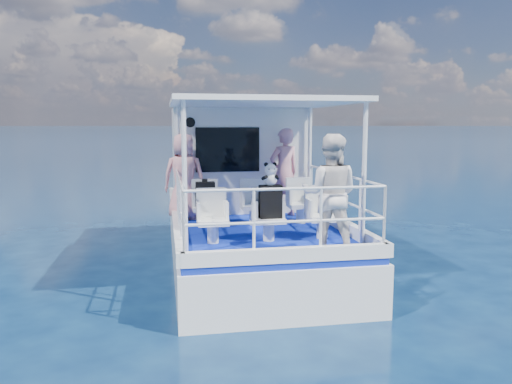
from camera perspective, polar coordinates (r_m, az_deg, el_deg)
ground at (r=9.37m, az=0.02°, el=-9.40°), size 2000.00×2000.00×0.00m
hull at (r=10.31m, az=-1.00°, el=-7.79°), size 3.00×7.00×1.60m
deck at (r=10.12m, az=-1.01°, el=-3.15°), size 2.90×6.90×0.10m
cabin at (r=11.24m, az=-2.12°, el=3.85°), size 2.85×2.00×2.20m
canopy at (r=8.76m, az=0.27°, el=10.22°), size 3.00×3.20×0.08m
canopy_posts at (r=8.74m, az=0.32°, el=2.75°), size 2.77×2.97×2.20m
railings at (r=8.49m, az=0.73°, el=-1.48°), size 2.84×3.59×1.00m
seat_port_fwd at (r=9.18m, az=-5.74°, el=-2.78°), size 0.48×0.46×0.38m
seat_center_fwd at (r=9.30m, az=-0.20°, el=-2.61°), size 0.48×0.46×0.38m
seat_stbd_fwd at (r=9.50m, az=5.16°, el=-2.42°), size 0.48×0.46×0.38m
seat_port_aft at (r=7.91m, az=-4.95°, el=-4.47°), size 0.48×0.46×0.38m
seat_center_aft at (r=8.05m, az=1.46°, el=-4.24°), size 0.48×0.46×0.38m
seat_stbd_aft at (r=8.28m, az=7.58°, el=-3.97°), size 0.48×0.46×0.38m
passenger_port_fwd at (r=9.86m, az=-8.21°, el=1.76°), size 0.72×0.59×1.70m
passenger_stbd_fwd at (r=10.11m, az=3.22°, el=2.23°), size 0.75×0.60×1.79m
passenger_stbd_aft at (r=7.25m, az=8.45°, el=-0.24°), size 1.03×0.93×1.73m
backpack_port at (r=9.06m, az=-5.81°, el=-0.27°), size 0.34×0.19×0.45m
backpack_center at (r=7.92m, az=1.66°, el=-1.11°), size 0.35×0.20×0.52m
compact_camera at (r=9.02m, az=-5.89°, el=1.32°), size 0.10×0.06×0.06m
panda at (r=7.85m, az=1.65°, el=2.07°), size 0.23×0.20×0.36m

